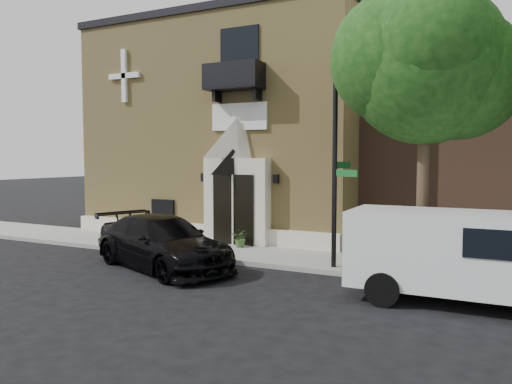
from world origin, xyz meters
TOP-DOWN VIEW (x-y plane):
  - ground at (0.00, 0.00)m, footprint 120.00×120.00m
  - sidewalk at (1.00, 1.50)m, footprint 42.00×3.00m
  - church at (-2.99, 7.95)m, footprint 12.20×11.01m
  - street_tree_left at (6.03, 0.35)m, footprint 4.97×4.38m
  - black_sedan at (-1.29, -1.41)m, footprint 5.94×4.10m
  - cargo_van at (7.41, -1.30)m, footprint 5.26×2.29m
  - street_sign at (3.54, 0.49)m, footprint 0.82×1.01m
  - fire_hydrant at (7.09, 0.44)m, footprint 0.40×0.32m
  - dumpster at (6.29, 0.69)m, footprint 1.80×1.10m
  - planter at (-0.47, 2.08)m, footprint 0.66×0.60m
  - pedestrian_near at (6.78, 0.67)m, footprint 0.68×0.65m

SIDE VIEW (x-z plane):
  - ground at x=0.00m, z-range 0.00..0.00m
  - sidewalk at x=1.00m, z-range 0.00..0.15m
  - planter at x=-0.47m, z-range 0.15..0.82m
  - fire_hydrant at x=7.09m, z-range 0.14..0.85m
  - dumpster at x=6.29m, z-range 0.16..1.29m
  - black_sedan at x=-1.29m, z-range 0.00..1.60m
  - pedestrian_near at x=6.78m, z-range 0.15..1.72m
  - cargo_van at x=7.41m, z-range 0.12..2.25m
  - street_sign at x=3.54m, z-range 0.17..5.55m
  - church at x=-2.99m, z-range -0.02..9.28m
  - street_tree_left at x=6.03m, z-range 1.98..9.75m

